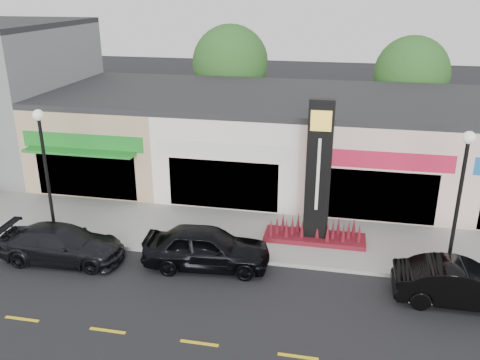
{
  "coord_description": "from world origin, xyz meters",
  "views": [
    {
      "loc": [
        3.73,
        -15.13,
        10.15
      ],
      "look_at": [
        -0.17,
        4.0,
        2.69
      ],
      "focal_mm": 38.0,
      "sensor_mm": 36.0,
      "label": 1
    }
  ],
  "objects": [
    {
      "name": "tree_rear_mid",
      "position": [
        8.0,
        19.5,
        4.88
      ],
      "size": [
        4.8,
        4.8,
        7.29
      ],
      "color": "#382619",
      "rests_on": "ground"
    },
    {
      "name": "pylon_sign",
      "position": [
        3.0,
        4.2,
        2.27
      ],
      "size": [
        4.2,
        1.3,
        6.0
      ],
      "color": "#530E11",
      "rests_on": "sidewalk"
    },
    {
      "name": "lamp_west_near",
      "position": [
        -8.0,
        2.5,
        3.48
      ],
      "size": [
        0.44,
        0.44,
        5.47
      ],
      "color": "black",
      "rests_on": "sidewalk"
    },
    {
      "name": "lamp_east_near",
      "position": [
        8.0,
        2.5,
        3.48
      ],
      "size": [
        0.44,
        0.44,
        5.47
      ],
      "color": "black",
      "rests_on": "sidewalk"
    },
    {
      "name": "car_black_conv",
      "position": [
        8.12,
        0.83,
        0.74
      ],
      "size": [
        1.57,
        4.47,
        1.47
      ],
      "primitive_type": "imported",
      "rotation": [
        0.0,
        0.0,
        1.57
      ],
      "color": "black",
      "rests_on": "ground"
    },
    {
      "name": "curb",
      "position": [
        0.0,
        2.1,
        0.07
      ],
      "size": [
        52.0,
        0.2,
        0.15
      ],
      "primitive_type": "cube",
      "color": "gray",
      "rests_on": "ground"
    },
    {
      "name": "shop_beige",
      "position": [
        -8.5,
        11.46,
        2.4
      ],
      "size": [
        7.0,
        10.85,
        4.8
      ],
      "color": "tan",
      "rests_on": "ground"
    },
    {
      "name": "sidewalk",
      "position": [
        0.0,
        4.35,
        0.07
      ],
      "size": [
        52.0,
        4.3,
        0.15
      ],
      "primitive_type": "cube",
      "color": "gray",
      "rests_on": "ground"
    },
    {
      "name": "shop_cream",
      "position": [
        -1.5,
        11.47,
        2.4
      ],
      "size": [
        7.0,
        10.01,
        4.8
      ],
      "color": "silver",
      "rests_on": "ground"
    },
    {
      "name": "car_black_sedan",
      "position": [
        -0.95,
        1.46,
        0.82
      ],
      "size": [
        2.36,
        4.99,
        1.65
      ],
      "primitive_type": "imported",
      "rotation": [
        0.0,
        0.0,
        1.66
      ],
      "color": "black",
      "rests_on": "ground"
    },
    {
      "name": "tree_rear_west",
      "position": [
        -4.0,
        19.5,
        5.22
      ],
      "size": [
        5.2,
        5.2,
        7.83
      ],
      "color": "#382619",
      "rests_on": "ground"
    },
    {
      "name": "ground",
      "position": [
        0.0,
        0.0,
        0.0
      ],
      "size": [
        120.0,
        120.0,
        0.0
      ],
      "primitive_type": "plane",
      "color": "black",
      "rests_on": "ground"
    },
    {
      "name": "shop_pink_w",
      "position": [
        5.5,
        11.47,
        2.4
      ],
      "size": [
        7.0,
        10.01,
        4.8
      ],
      "color": "beige",
      "rests_on": "ground"
    },
    {
      "name": "car_dark_sedan",
      "position": [
        -6.62,
        0.79,
        0.71
      ],
      "size": [
        2.19,
        4.95,
        1.41
      ],
      "primitive_type": "imported",
      "rotation": [
        0.0,
        0.0,
        1.61
      ],
      "color": "black",
      "rests_on": "ground"
    }
  ]
}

